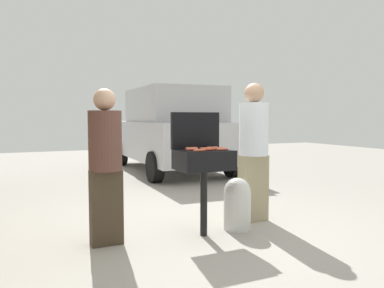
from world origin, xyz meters
The scene contains 20 objects.
ground_plane centered at (0.00, 0.00, 0.00)m, with size 24.00×24.00×0.00m, color #9E998E.
bbq_grill centered at (-0.10, 0.00, 0.82)m, with size 0.60×0.44×0.97m.
grill_lid_open centered at (-0.10, 0.22, 1.18)m, with size 0.60×0.05×0.42m, color black.
hot_dog_0 centered at (-0.07, 0.03, 0.98)m, with size 0.03×0.03×0.13m, color #C6593D.
hot_dog_1 centered at (-0.09, -0.03, 0.98)m, with size 0.03×0.03×0.13m, color #AD4228.
hot_dog_2 centered at (-0.06, -0.07, 0.98)m, with size 0.03×0.03×0.13m, color #AD4228.
hot_dog_3 centered at (-0.22, 0.08, 0.98)m, with size 0.03×0.03×0.13m, color #C6593D.
hot_dog_4 centered at (-0.09, -0.10, 0.98)m, with size 0.03×0.03×0.13m, color #AD4228.
hot_dog_5 centered at (-0.23, -0.15, 0.98)m, with size 0.03×0.03×0.13m, color #C6593D.
hot_dog_6 centered at (0.06, 0.10, 0.98)m, with size 0.03×0.03×0.13m, color #C6593D.
hot_dog_7 centered at (0.05, -0.04, 0.98)m, with size 0.03×0.03×0.13m, color #C6593D.
hot_dog_8 centered at (-0.24, 0.00, 0.98)m, with size 0.03×0.03×0.13m, color #C6593D.
hot_dog_9 centered at (0.06, -0.14, 0.98)m, with size 0.03×0.03×0.13m, color #C6593D.
hot_dog_10 centered at (-0.19, 0.13, 0.98)m, with size 0.03×0.03×0.13m, color #C6593D.
hot_dog_11 centered at (0.06, -0.08, 0.98)m, with size 0.03×0.03×0.13m, color #AD4228.
hot_dog_12 centered at (0.07, 0.01, 0.98)m, with size 0.03×0.03×0.13m, color #AD4228.
propane_tank centered at (0.37, 0.04, 0.32)m, with size 0.32×0.32×0.62m.
person_left centered at (-1.15, 0.17, 0.88)m, with size 0.34×0.34×1.63m.
person_right centered at (0.76, 0.30, 0.96)m, with size 0.37×0.37×1.76m.
parked_minivan centered at (1.52, 5.00, 1.03)m, with size 2.14×4.46×2.02m.
Camera 1 is at (-1.99, -3.78, 1.33)m, focal length 35.77 mm.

